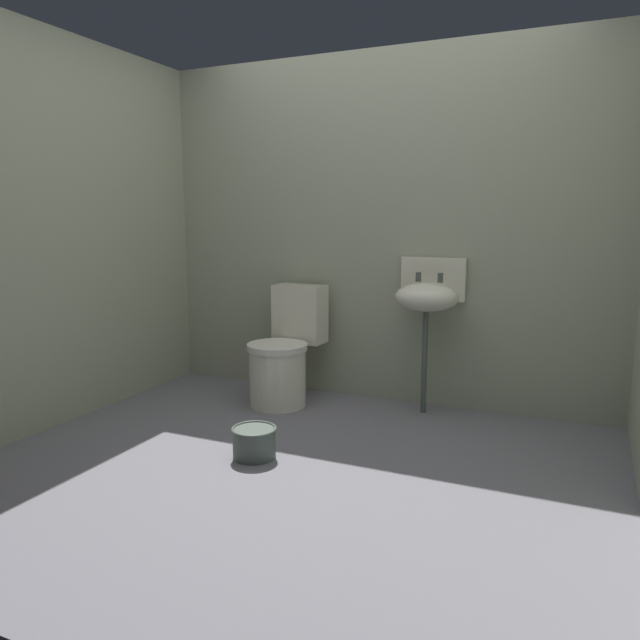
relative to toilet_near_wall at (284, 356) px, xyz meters
The scene contains 6 objects.
ground_plane 1.14m from the toilet_near_wall, 60.06° to the right, with size 3.55×2.97×0.08m, color slate.
wall_back 1.07m from the toilet_near_wall, 36.71° to the left, with size 3.55×0.10×2.32m, color gray.
wall_left 1.60m from the toilet_near_wall, 142.52° to the right, with size 0.10×2.77×2.32m, color gray.
toilet_near_wall is the anchor object (origin of this frame).
sink 1.04m from the toilet_near_wall, 11.53° to the left, with size 0.42×0.35×0.99m.
bucket 1.00m from the toilet_near_wall, 72.08° to the right, with size 0.24×0.24×0.16m.
Camera 1 is at (1.29, -2.56, 1.24)m, focal length 33.57 mm.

